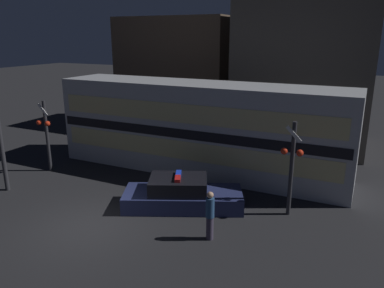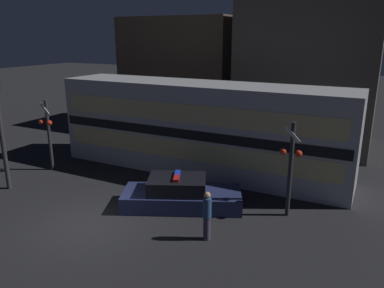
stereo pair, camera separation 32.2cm
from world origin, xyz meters
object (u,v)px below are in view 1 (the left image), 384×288
train (199,127)px  police_car (182,195)px  pedestrian (210,215)px  crossing_signal_near (292,164)px

train → police_car: size_ratio=2.93×
police_car → pedestrian: (1.90, -1.73, 0.37)m
pedestrian → police_car: bearing=137.6°
pedestrian → crossing_signal_near: bearing=55.8°
pedestrian → crossing_signal_near: size_ratio=0.47×
train → police_car: (1.14, -4.08, -1.63)m
pedestrian → crossing_signal_near: 3.58m
train → crossing_signal_near: train is taller
police_car → crossing_signal_near: bearing=-8.4°
train → police_car: bearing=-74.4°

